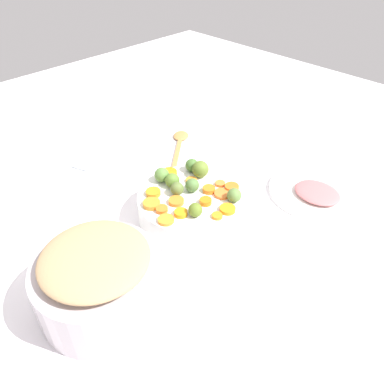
# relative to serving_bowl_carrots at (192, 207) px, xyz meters

# --- Properties ---
(tabletop) EXTENTS (2.40, 2.40, 0.02)m
(tabletop) POSITION_rel_serving_bowl_carrots_xyz_m (-0.01, 0.03, -0.05)
(tabletop) COLOR white
(tabletop) RESTS_ON ground
(serving_bowl_carrots) EXTENTS (0.26, 0.26, 0.07)m
(serving_bowl_carrots) POSITION_rel_serving_bowl_carrots_xyz_m (0.00, 0.00, 0.00)
(serving_bowl_carrots) COLOR white
(serving_bowl_carrots) RESTS_ON tabletop
(metal_pot) EXTENTS (0.24, 0.24, 0.11)m
(metal_pot) POSITION_rel_serving_bowl_carrots_xyz_m (-0.06, 0.30, 0.02)
(metal_pot) COLOR #BAB0B8
(metal_pot) RESTS_ON tabletop
(stuffing_mound) EXTENTS (0.20, 0.20, 0.04)m
(stuffing_mound) POSITION_rel_serving_bowl_carrots_xyz_m (-0.06, 0.30, 0.09)
(stuffing_mound) COLOR tan
(stuffing_mound) RESTS_ON metal_pot
(carrot_slice_0) EXTENTS (0.03, 0.03, 0.01)m
(carrot_slice_0) POSITION_rel_serving_bowl_carrots_xyz_m (-0.04, -0.00, 0.04)
(carrot_slice_0) COLOR orange
(carrot_slice_0) RESTS_ON serving_bowl_carrots
(carrot_slice_1) EXTENTS (0.03, 0.03, 0.01)m
(carrot_slice_1) POSITION_rel_serving_bowl_carrots_xyz_m (-0.09, 0.02, 0.04)
(carrot_slice_1) COLOR orange
(carrot_slice_1) RESTS_ON serving_bowl_carrots
(carrot_slice_2) EXTENTS (0.04, 0.04, 0.01)m
(carrot_slice_2) POSITION_rel_serving_bowl_carrots_xyz_m (0.01, 0.04, 0.04)
(carrot_slice_2) COLOR orange
(carrot_slice_2) RESTS_ON serving_bowl_carrots
(carrot_slice_3) EXTENTS (0.05, 0.05, 0.01)m
(carrot_slice_3) POSITION_rel_serving_bowl_carrots_xyz_m (0.07, 0.06, 0.04)
(carrot_slice_3) COLOR orange
(carrot_slice_3) RESTS_ON serving_bowl_carrots
(carrot_slice_4) EXTENTS (0.04, 0.04, 0.01)m
(carrot_slice_4) POSITION_rel_serving_bowl_carrots_xyz_m (-0.02, -0.08, 0.04)
(carrot_slice_4) COLOR orange
(carrot_slice_4) RESTS_ON serving_bowl_carrots
(carrot_slice_5) EXTENTS (0.05, 0.05, 0.01)m
(carrot_slice_5) POSITION_rel_serving_bowl_carrots_xyz_m (-0.05, -0.08, 0.04)
(carrot_slice_5) COLOR orange
(carrot_slice_5) RESTS_ON serving_bowl_carrots
(carrot_slice_6) EXTENTS (0.03, 0.03, 0.01)m
(carrot_slice_6) POSITION_rel_serving_bowl_carrots_xyz_m (0.01, 0.09, 0.04)
(carrot_slice_6) COLOR orange
(carrot_slice_6) RESTS_ON serving_bowl_carrots
(carrot_slice_7) EXTENTS (0.04, 0.04, 0.01)m
(carrot_slice_7) POSITION_rel_serving_bowl_carrots_xyz_m (-0.10, -0.02, 0.04)
(carrot_slice_7) COLOR orange
(carrot_slice_7) RESTS_ON serving_bowl_carrots
(carrot_slice_8) EXTENTS (0.05, 0.05, 0.01)m
(carrot_slice_8) POSITION_rel_serving_bowl_carrots_xyz_m (-0.05, -0.05, 0.04)
(carrot_slice_8) COLOR orange
(carrot_slice_8) RESTS_ON serving_bowl_carrots
(carrot_slice_9) EXTENTS (0.04, 0.04, 0.01)m
(carrot_slice_9) POSITION_rel_serving_bowl_carrots_xyz_m (-0.03, 0.07, 0.04)
(carrot_slice_9) COLOR orange
(carrot_slice_9) RESTS_ON serving_bowl_carrots
(carrot_slice_10) EXTENTS (0.05, 0.05, 0.01)m
(carrot_slice_10) POSITION_rel_serving_bowl_carrots_xyz_m (0.10, -0.02, 0.04)
(carrot_slice_10) COLOR orange
(carrot_slice_10) RESTS_ON serving_bowl_carrots
(carrot_slice_11) EXTENTS (0.04, 0.04, 0.01)m
(carrot_slice_11) POSITION_rel_serving_bowl_carrots_xyz_m (0.04, -0.04, 0.04)
(carrot_slice_11) COLOR orange
(carrot_slice_11) RESTS_ON serving_bowl_carrots
(carrot_slice_12) EXTENTS (0.05, 0.05, 0.01)m
(carrot_slice_12) POSITION_rel_serving_bowl_carrots_xyz_m (0.04, 0.09, 0.04)
(carrot_slice_12) COLOR orange
(carrot_slice_12) RESTS_ON serving_bowl_carrots
(carrot_slice_13) EXTENTS (0.05, 0.05, 0.01)m
(carrot_slice_13) POSITION_rel_serving_bowl_carrots_xyz_m (-0.02, 0.10, 0.04)
(carrot_slice_13) COLOR orange
(carrot_slice_13) RESTS_ON serving_bowl_carrots
(carrot_slice_14) EXTENTS (0.03, 0.03, 0.01)m
(carrot_slice_14) POSITION_rel_serving_bowl_carrots_xyz_m (-0.02, -0.04, 0.04)
(carrot_slice_14) COLOR orange
(carrot_slice_14) RESTS_ON serving_bowl_carrots
(brussels_sprout_0) EXTENTS (0.04, 0.04, 0.04)m
(brussels_sprout_0) POSITION_rel_serving_bowl_carrots_xyz_m (0.04, -0.07, 0.06)
(brussels_sprout_0) COLOR olive
(brussels_sprout_0) RESTS_ON serving_bowl_carrots
(brussels_sprout_1) EXTENTS (0.03, 0.03, 0.03)m
(brussels_sprout_1) POSITION_rel_serving_bowl_carrots_xyz_m (0.07, -0.07, 0.05)
(brussels_sprout_1) COLOR #456D2F
(brussels_sprout_1) RESTS_ON serving_bowl_carrots
(brussels_sprout_2) EXTENTS (0.03, 0.03, 0.03)m
(brussels_sprout_2) POSITION_rel_serving_bowl_carrots_xyz_m (0.03, 0.02, 0.05)
(brussels_sprout_2) COLOR #586D33
(brussels_sprout_2) RESTS_ON serving_bowl_carrots
(brussels_sprout_3) EXTENTS (0.04, 0.04, 0.04)m
(brussels_sprout_3) POSITION_rel_serving_bowl_carrots_xyz_m (0.06, 0.01, 0.05)
(brussels_sprout_3) COLOR #577E2E
(brussels_sprout_3) RESTS_ON serving_bowl_carrots
(brussels_sprout_4) EXTENTS (0.03, 0.03, 0.03)m
(brussels_sprout_4) POSITION_rel_serving_bowl_carrots_xyz_m (-0.06, 0.05, 0.05)
(brussels_sprout_4) COLOR #5C7324
(brussels_sprout_4) RESTS_ON serving_bowl_carrots
(brussels_sprout_5) EXTENTS (0.04, 0.04, 0.04)m
(brussels_sprout_5) POSITION_rel_serving_bowl_carrots_xyz_m (0.09, 0.01, 0.05)
(brussels_sprout_5) COLOR #59833B
(brussels_sprout_5) RESTS_ON serving_bowl_carrots
(brussels_sprout_6) EXTENTS (0.03, 0.03, 0.03)m
(brussels_sprout_6) POSITION_rel_serving_bowl_carrots_xyz_m (0.01, -0.01, 0.05)
(brussels_sprout_6) COLOR #50753A
(brussels_sprout_6) RESTS_ON serving_bowl_carrots
(brussels_sprout_7) EXTENTS (0.03, 0.03, 0.03)m
(brussels_sprout_7) POSITION_rel_serving_bowl_carrots_xyz_m (-0.08, -0.05, 0.05)
(brussels_sprout_7) COLOR #5C7E3C
(brussels_sprout_7) RESTS_ON serving_bowl_carrots
(wooden_spoon) EXTENTS (0.21, 0.24, 0.01)m
(wooden_spoon) POSITION_rel_serving_bowl_carrots_xyz_m (0.27, -0.21, -0.03)
(wooden_spoon) COLOR #B27E43
(wooden_spoon) RESTS_ON tabletop
(casserole_dish) EXTENTS (0.23, 0.23, 0.11)m
(casserole_dish) POSITION_rel_serving_bowl_carrots_xyz_m (0.31, 0.26, 0.02)
(casserole_dish) COLOR white
(casserole_dish) RESTS_ON tabletop
(ham_plate) EXTENTS (0.23, 0.23, 0.01)m
(ham_plate) POSITION_rel_serving_bowl_carrots_xyz_m (-0.16, -0.30, -0.03)
(ham_plate) COLOR white
(ham_plate) RESTS_ON tabletop
(ham_slice_main) EXTENTS (0.12, 0.10, 0.02)m
(ham_slice_main) POSITION_rel_serving_bowl_carrots_xyz_m (-0.18, -0.28, -0.01)
(ham_slice_main) COLOR #C76A6C
(ham_slice_main) RESTS_ON ham_plate
(dish_towel) EXTENTS (0.20, 0.17, 0.01)m
(dish_towel) POSITION_rel_serving_bowl_carrots_xyz_m (0.45, 0.05, -0.03)
(dish_towel) COLOR #A7B0B8
(dish_towel) RESTS_ON tabletop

